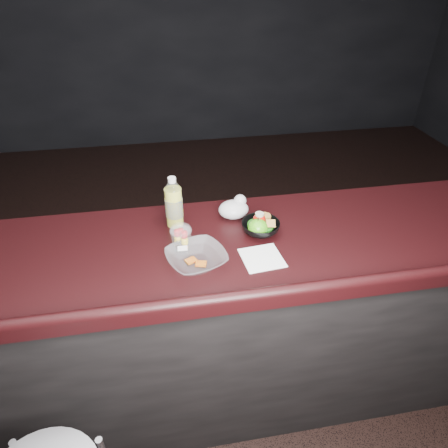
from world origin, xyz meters
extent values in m
plane|color=black|center=(0.00, 0.00, 0.00)|extent=(8.00, 8.00, 0.00)
plane|color=black|center=(0.00, 4.00, 1.50)|extent=(7.00, 0.00, 7.00)
cube|color=black|center=(0.00, 0.30, 0.49)|extent=(4.00, 0.65, 0.98)
cube|color=black|center=(0.00, 0.30, 1.00)|extent=(4.06, 0.71, 0.04)
cylinder|color=yellow|center=(-0.13, 0.48, 1.11)|extent=(0.07, 0.07, 0.18)
cylinder|color=white|center=(-0.13, 0.48, 1.11)|extent=(0.08, 0.08, 0.18)
cone|color=white|center=(-0.13, 0.48, 1.22)|extent=(0.07, 0.07, 0.03)
cylinder|color=white|center=(-0.13, 0.48, 1.25)|extent=(0.03, 0.03, 0.02)
cylinder|color=#072D99|center=(-0.13, 0.48, 1.11)|extent=(0.08, 0.08, 0.09)
ellipsoid|color=white|center=(-0.12, 0.28, 1.12)|extent=(0.09, 0.09, 0.05)
ellipsoid|color=#22790E|center=(0.21, 0.33, 1.06)|extent=(0.09, 0.09, 0.08)
cylinder|color=black|center=(0.21, 0.33, 1.10)|extent=(0.01, 0.01, 0.01)
ellipsoid|color=silver|center=(0.14, 0.49, 1.06)|extent=(0.14, 0.12, 0.08)
sphere|color=silver|center=(0.17, 0.51, 1.09)|extent=(0.06, 0.06, 0.06)
imported|color=black|center=(0.23, 0.35, 1.05)|extent=(0.21, 0.21, 0.05)
cylinder|color=#0F470C|center=(0.23, 0.35, 1.06)|extent=(0.12, 0.12, 0.01)
ellipsoid|color=#B01207|center=(0.23, 0.36, 1.08)|extent=(0.06, 0.06, 0.05)
cylinder|color=beige|center=(0.23, 0.36, 1.11)|extent=(0.04, 0.04, 0.01)
ellipsoid|color=white|center=(0.20, 0.32, 1.07)|extent=(0.04, 0.04, 0.05)
imported|color=silver|center=(-0.07, 0.18, 1.05)|extent=(0.29, 0.29, 0.06)
cube|color=#990F0C|center=(-0.09, 0.19, 1.03)|extent=(0.05, 0.05, 0.01)
cube|color=#990F0C|center=(-0.05, 0.16, 1.03)|extent=(0.05, 0.04, 0.01)
cube|color=white|center=(0.19, 0.17, 1.02)|extent=(0.17, 0.17, 0.00)
camera|label=1|loc=(-0.17, -1.05, 2.04)|focal=32.00mm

